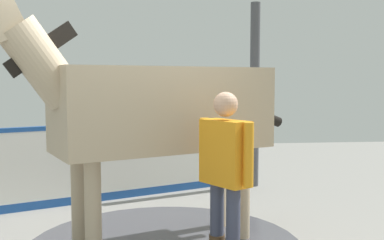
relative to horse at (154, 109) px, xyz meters
name	(u,v)px	position (x,y,z in m)	size (l,w,h in m)	color
barrier_wall	(102,165)	(1.99, 0.73, -0.96)	(1.95, 4.40, 1.15)	white
roof_post_far	(254,95)	(2.72, -1.75, 0.04)	(0.16, 0.16, 3.06)	#4C4C51
horse	(154,109)	(0.00, 0.00, 0.00)	(1.79, 3.41, 2.56)	tan
handler	(225,170)	(-0.77, -0.63, -0.52)	(0.59, 0.45, 1.69)	#47331E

